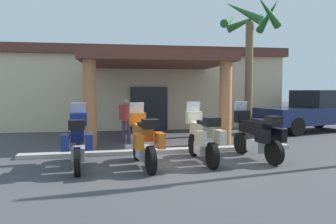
{
  "coord_description": "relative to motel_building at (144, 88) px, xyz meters",
  "views": [
    {
      "loc": [
        -2.06,
        -8.01,
        1.95
      ],
      "look_at": [
        0.04,
        2.41,
        1.2
      ],
      "focal_mm": 33.11,
      "sensor_mm": 36.0,
      "label": 1
    }
  ],
  "objects": [
    {
      "name": "ground_plane",
      "position": [
        -0.12,
        -9.57,
        -2.09
      ],
      "size": [
        80.0,
        80.0,
        0.0
      ],
      "primitive_type": "plane",
      "color": "#424244"
    },
    {
      "name": "motel_building",
      "position": [
        0.0,
        0.0,
        0.0
      ],
      "size": [
        14.53,
        10.98,
        4.09
      ],
      "rotation": [
        0.0,
        0.0,
        -0.05
      ],
      "color": "beige",
      "rests_on": "ground_plane"
    },
    {
      "name": "motorcycle_blue",
      "position": [
        -2.87,
        -9.63,
        -1.39
      ],
      "size": [
        0.72,
        2.21,
        1.61
      ],
      "rotation": [
        0.0,
        0.0,
        1.63
      ],
      "color": "black",
      "rests_on": "ground_plane"
    },
    {
      "name": "motorcycle_orange",
      "position": [
        -1.25,
        -9.81,
        -1.39
      ],
      "size": [
        0.74,
        2.21,
        1.61
      ],
      "rotation": [
        0.0,
        0.0,
        1.67
      ],
      "color": "black",
      "rests_on": "ground_plane"
    },
    {
      "name": "motorcycle_cream",
      "position": [
        0.38,
        -9.62,
        -1.39
      ],
      "size": [
        0.71,
        2.21,
        1.61
      ],
      "rotation": [
        0.0,
        0.0,
        1.59
      ],
      "color": "black",
      "rests_on": "ground_plane"
    },
    {
      "name": "motorcycle_black",
      "position": [
        2.0,
        -9.58,
        -1.39
      ],
      "size": [
        0.8,
        2.21,
        1.61
      ],
      "rotation": [
        0.0,
        0.0,
        1.71
      ],
      "color": "black",
      "rests_on": "ground_plane"
    },
    {
      "name": "pedestrian",
      "position": [
        -1.44,
        -6.14,
        -1.14
      ],
      "size": [
        0.53,
        0.32,
        1.65
      ],
      "rotation": [
        0.0,
        0.0,
        1.49
      ],
      "color": "#3F334C",
      "rests_on": "ground_plane"
    },
    {
      "name": "pickup_truck_navy",
      "position": [
        7.31,
        -4.66,
        -1.15
      ],
      "size": [
        5.5,
        3.03,
        1.95
      ],
      "rotation": [
        0.0,
        0.0,
        0.23
      ],
      "color": "black",
      "rests_on": "ground_plane"
    },
    {
      "name": "palm_tree_near_portico",
      "position": [
        4.07,
        -4.82,
        2.19
      ],
      "size": [
        2.66,
        2.74,
        5.87
      ],
      "color": "brown",
      "rests_on": "ground_plane"
    },
    {
      "name": "curb_strip",
      "position": [
        -0.43,
        -8.19,
        -2.03
      ],
      "size": [
        8.5,
        0.36,
        0.12
      ],
      "primitive_type": "cube",
      "color": "#ADA89E",
      "rests_on": "ground_plane"
    }
  ]
}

